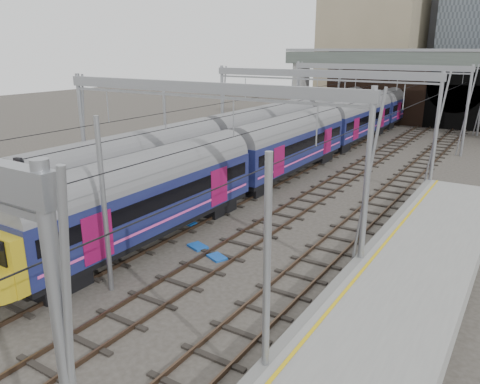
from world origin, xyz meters
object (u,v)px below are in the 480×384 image
Objects in this scene: train_second at (264,132)px; signal_near_left at (26,200)px; relay_cabinet at (11,239)px; train_main at (328,129)px.

train_second is 9.51× the size of signal_near_left.
signal_near_left is 3.63m from relay_cabinet.
train_main is 27.90m from relay_cabinet.
signal_near_left reaches higher than train_main.
signal_near_left is at bearing -86.21° from train_second.
train_second is at bearing 86.34° from signal_near_left.
train_main is 12.45× the size of signal_near_left.
train_main is 28.05m from signal_near_left.
signal_near_left reaches higher than relay_cabinet.
signal_near_left reaches higher than train_second.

